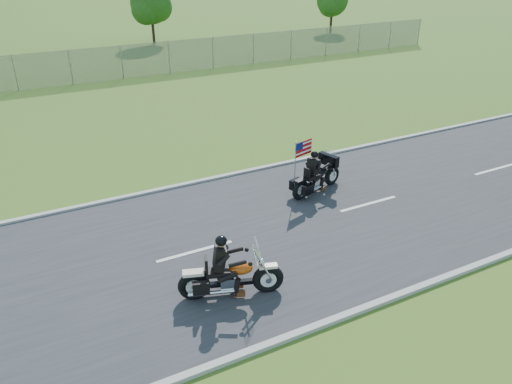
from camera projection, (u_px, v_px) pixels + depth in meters
ground at (259, 235)px, 14.56m from camera, size 420.00×420.00×0.00m
road at (259, 234)px, 14.55m from camera, size 120.00×8.00×0.04m
curb_north at (207, 180)px, 17.74m from camera, size 120.00×0.18×0.12m
curb_south at (342, 317)px, 11.33m from camera, size 120.00×0.18×0.12m
fence at (15, 73)px, 27.90m from camera, size 60.00×0.03×2.00m
tree_fence_near at (151, 5)px, 39.45m from camera, size 3.52×3.28×4.75m
tree_fence_far at (332, 2)px, 44.55m from camera, size 3.08×2.87×4.20m
motorcycle_lead at (230, 277)px, 11.84m from camera, size 2.48×1.14×1.72m
motorcycle_follow at (317, 178)px, 16.77m from camera, size 2.27×1.04×1.93m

